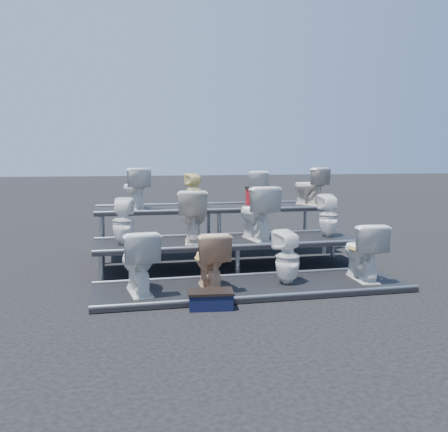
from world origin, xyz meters
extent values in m
plane|color=black|center=(0.00, 0.00, 0.00)|extent=(80.00, 80.00, 0.00)
cube|color=black|center=(0.00, -1.30, 0.03)|extent=(4.20, 1.20, 0.06)
cube|color=black|center=(0.00, 0.00, 0.23)|extent=(4.20, 1.20, 0.46)
cube|color=black|center=(0.00, 1.30, 0.43)|extent=(4.20, 1.20, 0.86)
imported|color=white|center=(-1.50, -1.30, 0.46)|extent=(0.54, 0.84, 0.81)
imported|color=#DAAA7F|center=(-0.58, -1.30, 0.44)|extent=(0.43, 0.75, 0.76)
imported|color=white|center=(0.49, -1.30, 0.43)|extent=(0.41, 0.41, 0.73)
imported|color=white|center=(1.60, -1.30, 0.46)|extent=(0.52, 0.83, 0.81)
imported|color=white|center=(-1.65, 0.00, 0.81)|extent=(0.37, 0.37, 0.70)
imported|color=silver|center=(-0.59, 0.00, 0.87)|extent=(0.58, 0.86, 0.82)
imported|color=white|center=(0.44, 0.00, 0.89)|extent=(0.58, 0.89, 0.86)
imported|color=white|center=(1.67, 0.00, 0.81)|extent=(0.32, 0.33, 0.70)
imported|color=white|center=(-1.41, 1.30, 1.22)|extent=(0.55, 0.78, 0.73)
imported|color=#DCCF88|center=(-0.36, 1.30, 1.17)|extent=(0.35, 0.35, 0.63)
imported|color=white|center=(0.88, 1.30, 1.19)|extent=(0.58, 0.74, 0.66)
imported|color=silver|center=(1.86, 1.30, 1.22)|extent=(0.65, 0.80, 0.72)
cube|color=maroon|center=(0.91, 1.40, 1.01)|extent=(0.48, 0.41, 0.31)
cube|color=black|center=(-0.71, -1.96, 0.09)|extent=(0.54, 0.36, 0.18)
camera|label=1|loc=(-1.82, -7.56, 1.77)|focal=40.00mm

